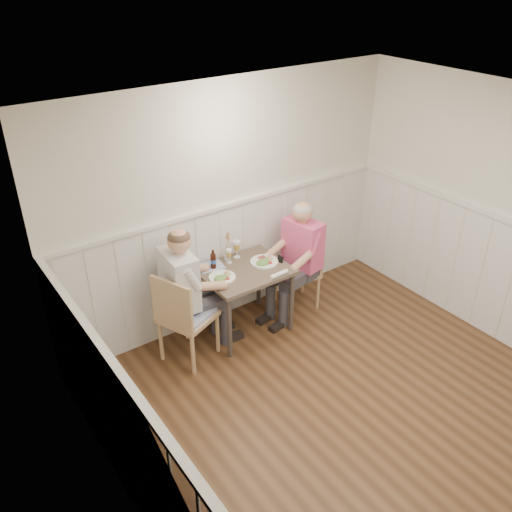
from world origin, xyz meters
The scene contains 16 objects.
ground_plane centered at (0.00, 0.00, 0.00)m, with size 4.50×4.50×0.00m, color #442A17.
room_shell centered at (0.00, 0.00, 1.52)m, with size 4.04×4.54×2.60m.
wainscot centered at (0.00, 0.69, 0.69)m, with size 4.00×4.49×1.34m.
dining_table centered at (-0.10, 1.84, 0.65)m, with size 0.88×0.70×0.75m.
chair_right centered at (0.70, 1.88, 0.48)m, with size 0.49×0.49×0.89m.
chair_left centered at (-0.87, 1.77, 0.54)m, with size 0.61×0.61×0.99m.
man_in_pink centered at (0.61, 1.81, 0.56)m, with size 0.67×0.48×1.35m.
diner_cream centered at (-0.78, 1.88, 0.59)m, with size 0.67×0.47×1.41m.
plate_man centered at (0.14, 1.83, 0.77)m, with size 0.29×0.29×0.07m.
plate_diner centered at (-0.39, 1.82, 0.77)m, with size 0.27×0.27×0.07m.
beer_glass_a centered at (-0.03, 2.09, 0.88)m, with size 0.08×0.08×0.19m.
beer_glass_b centered at (-0.16, 2.05, 0.86)m, with size 0.06×0.06×0.16m.
beer_bottle centered at (-0.35, 2.05, 0.84)m, with size 0.06×0.06×0.21m.
rolled_napkin centered at (0.11, 1.53, 0.77)m, with size 0.21×0.06×0.05m.
grass_vase centered at (-0.16, 2.09, 0.91)m, with size 0.04×0.04×0.36m.
gingham_mat centered at (-0.36, 2.09, 0.75)m, with size 0.29×0.25×0.01m.
Camera 1 is at (-2.76, -2.11, 3.62)m, focal length 38.00 mm.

